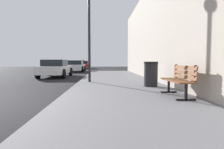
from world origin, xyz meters
TOP-DOWN VIEW (x-y plane):
  - sidewalk at (4.00, 0.00)m, footprint 4.00×32.00m
  - bench at (5.39, 0.48)m, footprint 0.51×1.51m
  - trash_bin at (5.11, 2.69)m, footprint 0.56×0.56m
  - street_lamp at (2.56, 4.50)m, footprint 0.36×0.36m
  - car_white at (-0.30, 9.57)m, footprint 1.92×4.44m
  - car_silver at (0.05, 17.09)m, footprint 2.06×4.31m
  - car_red at (-0.07, 27.02)m, footprint 2.02×4.31m

SIDE VIEW (x-z plane):
  - sidewalk at x=4.00m, z-range 0.00..0.15m
  - trash_bin at x=5.11m, z-range 0.15..1.13m
  - car_white at x=-0.30m, z-range 0.01..1.28m
  - car_silver at x=0.05m, z-range 0.01..1.28m
  - car_red at x=-0.07m, z-range -0.07..1.36m
  - bench at x=5.39m, z-range 0.21..1.10m
  - street_lamp at x=2.56m, z-range 0.97..5.61m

